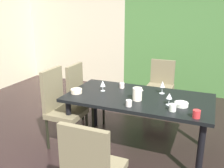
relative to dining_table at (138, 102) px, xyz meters
The scene contains 18 objects.
ground_plane 1.02m from the dining_table, 141.35° to the right, with size 6.23×6.14×0.02m, color black.
back_panel_interior 3.57m from the dining_table, 133.52° to the left, with size 2.64×0.10×2.74m, color beige.
garden_window_panel 2.73m from the dining_table, 74.31° to the left, with size 3.59×0.10×2.74m, color #457537.
dining_table is the anchor object (origin of this frame).
chair_head_far 1.31m from the dining_table, 89.23° to the left, with size 0.44×0.45×0.93m.
chair_head_near 1.31m from the dining_table, 90.18° to the right, with size 0.44×0.44×0.98m.
chair_left_near 1.02m from the dining_table, 163.77° to the right, with size 0.44×0.44×1.05m.
chair_left_far 1.02m from the dining_table, 163.68° to the left, with size 0.44×0.44×0.99m.
wine_glass_north 0.54m from the dining_table, behind, with size 0.07×0.07×0.14m.
wine_glass_left 0.39m from the dining_table, 42.25° to the left, with size 0.07×0.07×0.17m.
wine_glass_near_window 0.46m from the dining_table, 18.75° to the right, with size 0.07×0.07×0.14m.
serving_bowl_east 0.82m from the dining_table, 166.89° to the right, with size 0.15×0.15×0.05m, color beige.
serving_bowl_front 0.56m from the dining_table, 12.20° to the right, with size 0.16×0.16×0.04m, color silver.
cup_center 0.41m from the dining_table, 142.20° to the left, with size 0.07×0.07×0.07m, color #F0DBCA.
cup_south 0.37m from the dining_table, 91.53° to the right, with size 0.07×0.07×0.07m, color silver.
cup_rear 0.57m from the dining_table, 32.10° to the right, with size 0.08×0.08×0.08m, color silver.
cup_corner 0.83m from the dining_table, 27.69° to the right, with size 0.08×0.08×0.08m, color red.
pitcher_west 0.20m from the dining_table, 80.26° to the right, with size 0.13×0.11×0.16m.
Camera 1 is at (1.43, -2.37, 1.82)m, focal length 40.00 mm.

